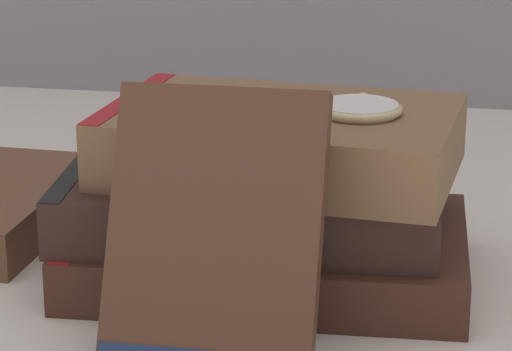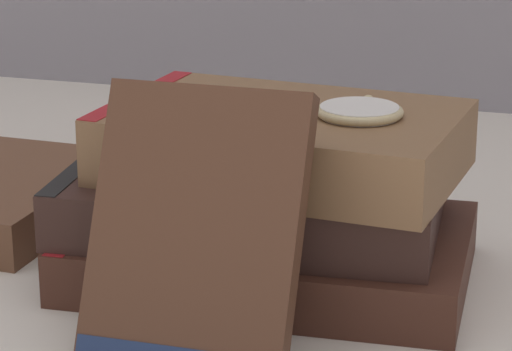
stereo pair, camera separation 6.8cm
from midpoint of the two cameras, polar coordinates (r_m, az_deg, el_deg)
name	(u,v)px [view 2 (the right image)]	position (r m, az deg, el deg)	size (l,w,h in m)	color
ground_plane	(261,290)	(0.69, 3.06, -5.48)	(3.00, 3.00, 0.00)	beige
book_flat_bottom	(265,252)	(0.71, 3.19, -3.66)	(0.23, 0.16, 0.03)	#422319
book_flat_middle	(245,197)	(0.70, 2.23, -1.04)	(0.22, 0.16, 0.03)	#331E19
book_flat_top	(275,141)	(0.69, 3.71, 1.59)	(0.20, 0.14, 0.04)	brown
book_leaning_front	(195,239)	(0.59, 0.38, -3.05)	(0.11, 0.08, 0.13)	#4C2D1E
pocket_watch	(360,111)	(0.67, 7.80, 2.98)	(0.05, 0.05, 0.01)	silver
reading_glasses	(275,191)	(0.85, 3.16, -0.78)	(0.12, 0.06, 0.00)	#4C3828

